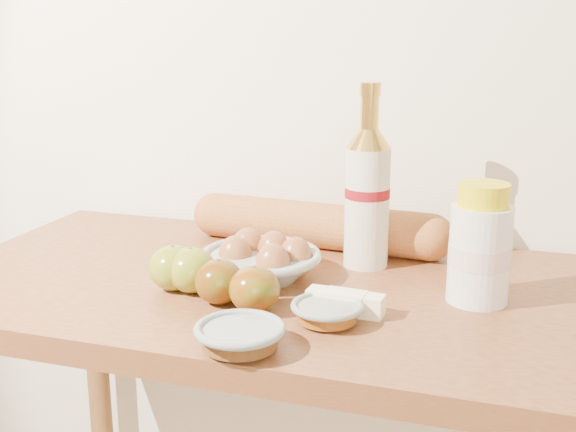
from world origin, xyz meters
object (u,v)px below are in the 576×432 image
object	(u,v)px
cream_bottle	(480,248)
bourbon_bottle	(367,194)
egg_bowl	(262,260)
table	(294,352)
baguette	(317,225)

from	to	relation	value
cream_bottle	bourbon_bottle	bearing A→B (deg)	142.21
egg_bowl	bourbon_bottle	bearing A→B (deg)	37.36
cream_bottle	egg_bowl	world-z (taller)	cream_bottle
bourbon_bottle	table	bearing A→B (deg)	-128.42
table	baguette	distance (m)	0.26
table	egg_bowl	distance (m)	0.16
cream_bottle	baguette	size ratio (longest dim) A/B	0.36
table	cream_bottle	distance (m)	0.35
bourbon_bottle	cream_bottle	xyz separation A→B (m)	(0.20, -0.11, -0.04)
table	bourbon_bottle	size ratio (longest dim) A/B	3.82
table	baguette	xyz separation A→B (m)	(-0.02, 0.20, 0.17)
egg_bowl	baguette	xyz separation A→B (m)	(0.04, 0.19, 0.01)
cream_bottle	baguette	bearing A→B (deg)	140.64
table	egg_bowl	bearing A→B (deg)	170.22
cream_bottle	baguette	xyz separation A→B (m)	(-0.30, 0.19, -0.04)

